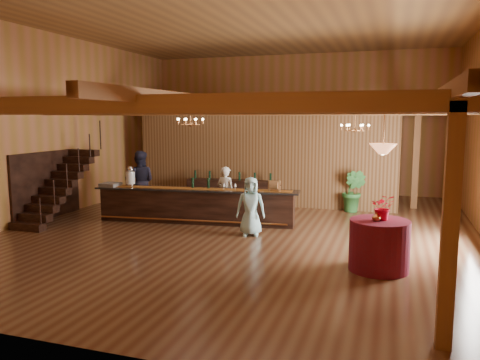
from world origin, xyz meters
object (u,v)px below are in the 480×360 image
(tasting_bar, at_px, (196,205))
(bartender, at_px, (226,193))
(raffle_drum, at_px, (274,185))
(chandelier_right, at_px, (355,127))
(chandelier_left, at_px, (191,121))
(pendant_lamp, at_px, (383,149))
(floor_plant, at_px, (354,191))
(round_table, at_px, (379,245))
(staff_second, at_px, (140,182))
(backbar_shelf, at_px, (232,193))
(guest, at_px, (251,206))
(beverage_dispenser, at_px, (130,177))

(tasting_bar, distance_m, bartender, 0.97)
(raffle_drum, height_order, chandelier_right, chandelier_right)
(chandelier_left, relative_size, pendant_lamp, 0.89)
(bartender, bearing_deg, pendant_lamp, 154.78)
(floor_plant, bearing_deg, bartender, -146.39)
(tasting_bar, relative_size, raffle_drum, 17.45)
(round_table, height_order, floor_plant, floor_plant)
(tasting_bar, xyz_separation_m, staff_second, (-2.30, 0.85, 0.48))
(tasting_bar, relative_size, floor_plant, 4.36)
(raffle_drum, bearing_deg, tasting_bar, -174.34)
(backbar_shelf, bearing_deg, pendant_lamp, -51.47)
(round_table, xyz_separation_m, pendant_lamp, (-0.00, 0.00, 1.90))
(chandelier_left, height_order, bartender, chandelier_left)
(bartender, relative_size, guest, 1.05)
(tasting_bar, distance_m, guest, 2.14)
(bartender, bearing_deg, staff_second, 7.99)
(beverage_dispenser, height_order, raffle_drum, beverage_dispenser)
(round_table, height_order, bartender, bartender)
(bartender, relative_size, staff_second, 0.81)
(chandelier_left, bearing_deg, bartender, 16.21)
(guest, bearing_deg, tasting_bar, 141.59)
(chandelier_left, bearing_deg, raffle_drum, -2.79)
(chandelier_right, bearing_deg, guest, -131.44)
(backbar_shelf, relative_size, pendant_lamp, 3.47)
(round_table, relative_size, pendant_lamp, 1.29)
(floor_plant, bearing_deg, pendant_lamp, -80.52)
(pendant_lamp, bearing_deg, guest, 149.97)
(round_table, bearing_deg, staff_second, 154.02)
(chandelier_right, xyz_separation_m, staff_second, (-6.53, -0.87, -1.74))
(round_table, xyz_separation_m, bartender, (-4.44, 3.39, 0.29))
(beverage_dispenser, xyz_separation_m, chandelier_right, (6.24, 1.91, 1.45))
(round_table, bearing_deg, beverage_dispenser, 160.10)
(raffle_drum, distance_m, staff_second, 4.58)
(tasting_bar, bearing_deg, pendant_lamp, -35.22)
(chandelier_right, relative_size, pendant_lamp, 0.89)
(tasting_bar, xyz_separation_m, guest, (1.91, -0.91, 0.25))
(chandelier_right, distance_m, floor_plant, 2.38)
(chandelier_left, relative_size, floor_plant, 0.59)
(chandelier_right, relative_size, staff_second, 0.41)
(beverage_dispenser, distance_m, bartender, 2.84)
(round_table, bearing_deg, floor_plant, 99.48)
(beverage_dispenser, relative_size, chandelier_left, 0.75)
(raffle_drum, bearing_deg, pendant_lamp, -46.10)
(chandelier_left, bearing_deg, guest, -29.82)
(bartender, bearing_deg, guest, 140.83)
(chandelier_left, distance_m, floor_plant, 5.61)
(raffle_drum, bearing_deg, staff_second, 172.18)
(chandelier_right, distance_m, guest, 4.03)
(round_table, distance_m, bartender, 5.59)
(pendant_lamp, distance_m, guest, 4.05)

